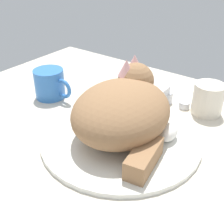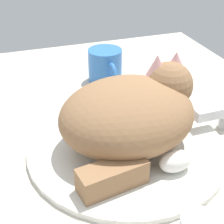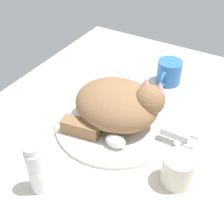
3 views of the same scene
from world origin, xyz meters
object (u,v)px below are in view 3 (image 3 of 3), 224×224
Objects in this scene: toothpaste_bottle at (37,170)px; faucet at (184,143)px; coffee_mug at (169,72)px; rinse_cup at (178,170)px; cat at (119,104)px.

faucet is at bearing 139.52° from toothpaste_bottle.
coffee_mug reaches higher than faucet.
faucet is 1.71× the size of rinse_cup.
coffee_mug is (-27.65, 4.03, -3.37)cm from cat.
toothpaste_bottle reaches higher than coffee_mug.
faucet is at bearing 29.08° from coffee_mug.
rinse_cup is at bearing 24.46° from coffee_mug.
coffee_mug is 42.40cm from rinse_cup.
toothpaste_bottle is at bearing -10.09° from cat.
faucet is at bearing 90.17° from cat.
faucet is 0.53× the size of cat.
rinse_cup is (11.00, 2.21, 1.86)cm from faucet.
rinse_cup is 32.09cm from toothpaste_bottle.
faucet is 11.37cm from rinse_cup.
coffee_mug is at bearing 170.80° from toothpaste_bottle.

